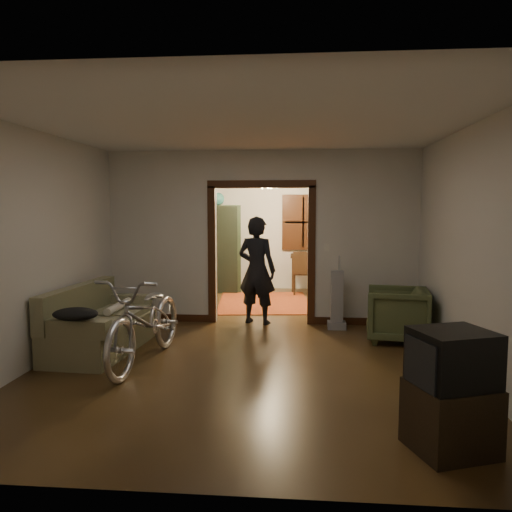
# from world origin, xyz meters

# --- Properties ---
(floor) EXTENTS (5.00, 8.50, 0.01)m
(floor) POSITION_xyz_m (0.00, 0.00, 0.00)
(floor) COLOR #322110
(floor) RESTS_ON ground
(ceiling) EXTENTS (5.00, 8.50, 0.01)m
(ceiling) POSITION_xyz_m (0.00, 0.00, 2.80)
(ceiling) COLOR white
(ceiling) RESTS_ON floor
(wall_back) EXTENTS (5.00, 0.02, 2.80)m
(wall_back) POSITION_xyz_m (0.00, 4.25, 1.40)
(wall_back) COLOR beige
(wall_back) RESTS_ON floor
(wall_left) EXTENTS (0.02, 8.50, 2.80)m
(wall_left) POSITION_xyz_m (-2.50, 0.00, 1.40)
(wall_left) COLOR beige
(wall_left) RESTS_ON floor
(wall_right) EXTENTS (0.02, 8.50, 2.80)m
(wall_right) POSITION_xyz_m (2.50, 0.00, 1.40)
(wall_right) COLOR beige
(wall_right) RESTS_ON floor
(partition_wall) EXTENTS (5.00, 0.14, 2.80)m
(partition_wall) POSITION_xyz_m (0.00, 0.75, 1.40)
(partition_wall) COLOR beige
(partition_wall) RESTS_ON floor
(door_casing) EXTENTS (1.74, 0.20, 2.32)m
(door_casing) POSITION_xyz_m (0.00, 0.75, 1.10)
(door_casing) COLOR #32180B
(door_casing) RESTS_ON floor
(far_window) EXTENTS (0.98, 0.06, 1.28)m
(far_window) POSITION_xyz_m (0.70, 4.21, 1.55)
(far_window) COLOR black
(far_window) RESTS_ON wall_back
(chandelier) EXTENTS (0.24, 0.24, 0.24)m
(chandelier) POSITION_xyz_m (0.00, 2.50, 2.35)
(chandelier) COLOR #FFE0A5
(chandelier) RESTS_ON ceiling
(light_switch) EXTENTS (0.08, 0.01, 0.12)m
(light_switch) POSITION_xyz_m (1.05, 0.68, 1.25)
(light_switch) COLOR silver
(light_switch) RESTS_ON partition_wall
(sofa) EXTENTS (0.97, 1.93, 0.86)m
(sofa) POSITION_xyz_m (-1.97, -1.04, 0.43)
(sofa) COLOR #686845
(sofa) RESTS_ON floor
(rolled_paper) EXTENTS (0.10, 0.82, 0.10)m
(rolled_paper) POSITION_xyz_m (-1.87, -0.74, 0.53)
(rolled_paper) COLOR beige
(rolled_paper) RESTS_ON sofa
(jacket) EXTENTS (0.52, 0.39, 0.15)m
(jacket) POSITION_xyz_m (-1.92, -1.95, 0.68)
(jacket) COLOR black
(jacket) RESTS_ON sofa
(bicycle) EXTENTS (0.91, 2.13, 1.09)m
(bicycle) POSITION_xyz_m (-1.22, -1.54, 0.55)
(bicycle) COLOR silver
(bicycle) RESTS_ON floor
(armchair) EXTENTS (0.96, 0.94, 0.77)m
(armchair) POSITION_xyz_m (2.00, -0.26, 0.38)
(armchair) COLOR #454F2C
(armchair) RESTS_ON floor
(tv_stand) EXTENTS (0.73, 0.70, 0.53)m
(tv_stand) POSITION_xyz_m (1.79, -3.49, 0.26)
(tv_stand) COLOR black
(tv_stand) RESTS_ON floor
(crt_tv) EXTENTS (0.69, 0.65, 0.48)m
(crt_tv) POSITION_xyz_m (1.79, -3.49, 0.71)
(crt_tv) COLOR black
(crt_tv) RESTS_ON tv_stand
(vacuum) EXTENTS (0.30, 0.24, 0.92)m
(vacuum) POSITION_xyz_m (1.20, 0.40, 0.46)
(vacuum) COLOR gray
(vacuum) RESTS_ON floor
(person) EXTENTS (0.74, 0.59, 1.75)m
(person) POSITION_xyz_m (-0.07, 0.67, 0.87)
(person) COLOR black
(person) RESTS_ON floor
(oriental_rug) EXTENTS (1.99, 2.49, 0.02)m
(oriental_rug) POSITION_xyz_m (-0.07, 2.42, 0.01)
(oriental_rug) COLOR maroon
(oriental_rug) RESTS_ON floor
(locker) EXTENTS (1.06, 0.71, 1.94)m
(locker) POSITION_xyz_m (-1.19, 3.69, 0.97)
(locker) COLOR #212E1B
(locker) RESTS_ON floor
(globe) EXTENTS (0.28, 0.28, 0.28)m
(globe) POSITION_xyz_m (-1.19, 3.69, 1.94)
(globe) COLOR #1E5972
(globe) RESTS_ON locker
(desk) EXTENTS (1.11, 0.64, 0.81)m
(desk) POSITION_xyz_m (0.97, 3.89, 0.41)
(desk) COLOR black
(desk) RESTS_ON floor
(desk_chair) EXTENTS (0.45, 0.45, 0.95)m
(desk_chair) POSITION_xyz_m (0.70, 3.46, 0.47)
(desk_chair) COLOR black
(desk_chair) RESTS_ON floor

